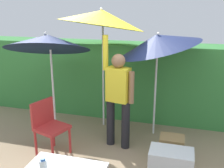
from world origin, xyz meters
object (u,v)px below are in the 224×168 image
Objects in this scene: umbrella_orange at (158,42)px; person_vendor at (118,94)px; umbrella_yellow at (48,42)px; crate_cardboard at (171,147)px; umbrella_rainbow at (102,18)px; chair_plastic at (49,124)px; cooler_box at (171,165)px.

person_vendor is at bearing -133.12° from umbrella_orange.
umbrella_orange is at bearing 13.60° from umbrella_yellow.
umbrella_rainbow is at bearing 147.97° from crate_cardboard.
crate_cardboard is at bearing -62.95° from umbrella_orange.
umbrella_rainbow reaches higher than chair_plastic.
umbrella_rainbow is 1.16× the size of umbrella_yellow.
umbrella_yellow is (-1.83, -0.44, -0.01)m from umbrella_orange.
umbrella_yellow reaches higher than chair_plastic.
umbrella_yellow is 1.12× the size of person_vendor.
umbrella_yellow is at bearing 159.39° from cooler_box.
chair_plastic is at bearing 174.97° from cooler_box.
umbrella_rainbow is at bearing 68.15° from chair_plastic.
crate_cardboard is (0.37, -0.72, -1.55)m from umbrella_orange.
cooler_box is (0.93, -0.70, -0.71)m from person_vendor.
umbrella_rainbow reaches higher than umbrella_orange.
crate_cardboard is at bearing -9.19° from person_vendor.
umbrella_rainbow is 1.11m from umbrella_orange.
cooler_box is at bearing -87.98° from crate_cardboard.
cooler_box is at bearing -36.96° from person_vendor.
chair_plastic is at bearing -168.71° from crate_cardboard.
chair_plastic is (-0.51, -1.26, -1.59)m from umbrella_rainbow.
chair_plastic is (0.28, -0.66, -1.20)m from umbrella_yellow.
person_vendor is at bearing -5.97° from umbrella_yellow.
chair_plastic is at bearing -144.38° from umbrella_orange.
umbrella_orange is 5.49× the size of crate_cardboard.
chair_plastic is 2.37× the size of crate_cardboard.
crate_cardboard is at bearing 11.29° from chair_plastic.
umbrella_orange is 1.75m from crate_cardboard.
umbrella_orange is 3.48× the size of cooler_box.
umbrella_rainbow is 1.18× the size of umbrella_orange.
umbrella_rainbow is at bearing 124.16° from person_vendor.
umbrella_yellow is at bearing 174.03° from person_vendor.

